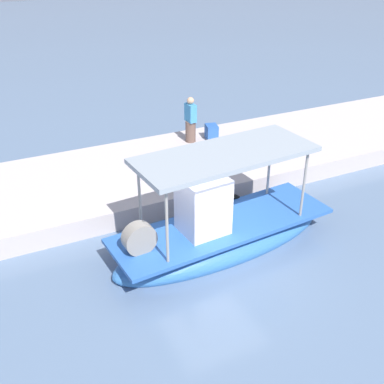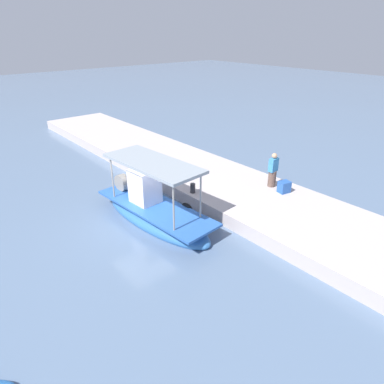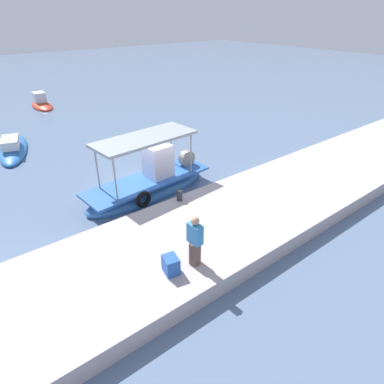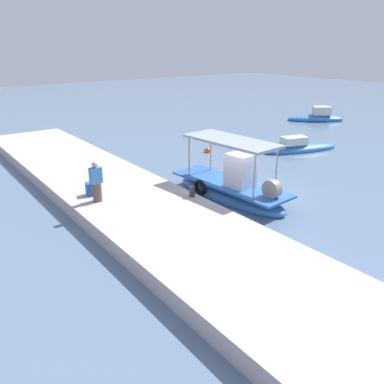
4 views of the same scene
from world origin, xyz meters
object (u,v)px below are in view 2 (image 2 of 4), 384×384
at_px(main_fishing_boat, 154,210).
at_px(mooring_bollard, 193,188).
at_px(fisherman_near_bollard, 273,171).
at_px(cargo_crate, 284,187).

height_order(main_fishing_boat, mooring_bollard, main_fishing_boat).
bearing_deg(mooring_bollard, main_fishing_boat, 91.01).
bearing_deg(fisherman_near_bollard, cargo_crate, 171.46).
xyz_separation_m(fisherman_near_bollard, mooring_bollard, (1.93, 3.41, -0.54)).
xyz_separation_m(fisherman_near_bollard, cargo_crate, (-0.82, 0.12, -0.49)).
bearing_deg(main_fishing_boat, mooring_bollard, -88.99).
height_order(fisherman_near_bollard, cargo_crate, fisherman_near_bollard).
height_order(main_fishing_boat, cargo_crate, main_fishing_boat).
relative_size(fisherman_near_bollard, cargo_crate, 3.11).
relative_size(mooring_bollard, cargo_crate, 0.85).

